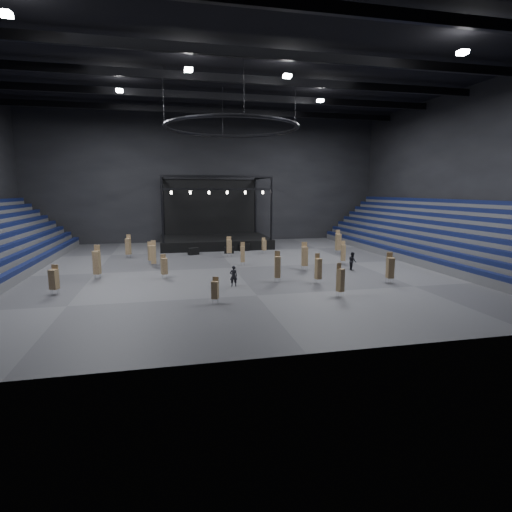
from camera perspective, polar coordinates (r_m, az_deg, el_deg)
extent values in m
plane|color=#434345|center=(38.45, -3.28, -1.68)|extent=(50.00, 50.00, 0.00)
cube|color=black|center=(39.21, -3.55, 25.10)|extent=(50.00, 42.00, 0.20)
cube|color=black|center=(58.59, -6.69, 10.91)|extent=(50.00, 0.20, 18.00)
cube|color=black|center=(17.39, 7.88, 14.70)|extent=(50.00, 0.20, 18.00)
cube|color=black|center=(48.46, 27.77, 10.25)|extent=(0.20, 42.00, 18.00)
cube|color=black|center=(39.73, -30.06, -1.19)|extent=(0.59, 40.00, 0.40)
cube|color=black|center=(39.90, -31.38, -0.16)|extent=(0.59, 40.00, 0.40)
cube|color=black|center=(40.10, -32.68, 0.85)|extent=(0.59, 40.00, 0.40)
cube|color=#4A4A4C|center=(46.74, 23.58, -0.01)|extent=(7.20, 40.00, 0.75)
cube|color=black|center=(44.81, 20.23, 0.57)|extent=(0.59, 40.00, 0.40)
cube|color=#4A4A4C|center=(46.95, 24.06, 0.46)|extent=(6.30, 40.00, 1.50)
cube|color=black|center=(45.20, 21.24, 1.54)|extent=(0.59, 40.00, 0.40)
cube|color=#4A4A4C|center=(47.17, 24.53, 0.93)|extent=(5.40, 40.00, 2.25)
cube|color=black|center=(45.62, 22.24, 2.50)|extent=(0.59, 40.00, 0.40)
cube|color=#4A4A4C|center=(47.39, 25.00, 1.39)|extent=(4.50, 40.00, 3.00)
cube|color=black|center=(46.06, 23.22, 3.43)|extent=(0.59, 40.00, 0.40)
cube|color=#4A4A4C|center=(47.62, 25.46, 1.85)|extent=(3.60, 40.00, 3.75)
cube|color=black|center=(46.53, 24.19, 4.35)|extent=(0.59, 40.00, 0.40)
cube|color=#4A4A4C|center=(47.85, 25.92, 2.30)|extent=(2.70, 40.00, 4.50)
cube|color=black|center=(47.02, 25.13, 5.25)|extent=(0.59, 40.00, 0.40)
cube|color=#4A4A4C|center=(48.10, 26.37, 2.75)|extent=(1.80, 40.00, 5.25)
cube|color=black|center=(47.54, 26.06, 6.13)|extent=(0.59, 40.00, 0.40)
cube|color=#4A4A4C|center=(48.34, 26.82, 3.19)|extent=(0.90, 40.00, 6.00)
cube|color=black|center=(48.07, 26.98, 6.98)|extent=(0.59, 40.00, 0.40)
cube|color=black|center=(53.53, -5.93, 2.07)|extent=(14.00, 10.00, 1.20)
cube|color=black|center=(57.91, -6.55, 7.17)|extent=(13.30, 0.30, 8.00)
cylinder|color=black|center=(48.22, -13.25, 6.44)|extent=(0.24, 0.24, 7.80)
cylinder|color=black|center=(57.41, -13.14, 6.87)|extent=(0.24, 0.24, 7.80)
cylinder|color=black|center=(49.82, 2.21, 6.77)|extent=(0.24, 0.24, 7.80)
cylinder|color=black|center=(58.76, -0.07, 7.17)|extent=(0.24, 0.24, 7.80)
cube|color=black|center=(48.56, -5.47, 11.27)|extent=(13.40, 0.25, 0.25)
cube|color=black|center=(57.70, -6.60, 10.94)|extent=(13.40, 0.25, 0.25)
cube|color=black|center=(48.53, -5.44, 9.50)|extent=(13.40, 0.20, 0.20)
cylinder|color=white|center=(48.17, -12.02, 8.86)|extent=(0.24, 0.24, 0.35)
cylinder|color=white|center=(48.24, -9.37, 8.94)|extent=(0.24, 0.24, 0.35)
cylinder|color=white|center=(48.41, -6.74, 9.00)|extent=(0.24, 0.24, 0.35)
cylinder|color=white|center=(48.68, -4.13, 9.04)|extent=(0.24, 0.24, 0.35)
cylinder|color=white|center=(49.04, -1.56, 9.07)|extent=(0.24, 0.24, 0.35)
cylinder|color=white|center=(49.51, 0.98, 9.07)|extent=(0.24, 0.24, 0.35)
torus|color=black|center=(38.15, -3.47, 17.86)|extent=(12.30, 12.30, 0.30)
cylinder|color=black|center=(39.97, 5.63, 21.08)|extent=(0.04, 0.04, 5.00)
cylinder|color=black|center=(44.42, -4.79, 19.90)|extent=(0.04, 0.04, 5.00)
cylinder|color=black|center=(38.15, -13.12, 21.46)|extent=(0.04, 0.04, 5.00)
cylinder|color=black|center=(32.85, -1.74, 23.72)|extent=(0.04, 0.04, 5.00)
cube|color=black|center=(25.06, 2.76, 32.49)|extent=(49.00, 0.35, 0.70)
cube|color=black|center=(32.37, -1.39, 27.07)|extent=(49.00, 0.35, 0.70)
cube|color=black|center=(39.00, -3.54, 23.97)|extent=(49.00, 0.35, 0.70)
cube|color=black|center=(45.73, -5.00, 21.76)|extent=(49.00, 0.35, 0.70)
cube|color=black|center=(53.51, -6.18, 19.92)|extent=(49.00, 0.35, 0.70)
cube|color=white|center=(28.09, -32.18, 27.24)|extent=(0.60, 0.60, 0.25)
cube|color=white|center=(33.48, 27.43, 24.40)|extent=(0.60, 0.60, 0.25)
cube|color=white|center=(42.48, -18.93, 21.45)|extent=(0.60, 0.60, 0.25)
cube|color=white|center=(45.19, 9.15, 21.06)|extent=(0.60, 0.60, 0.25)
cube|color=white|center=(34.58, -9.62, 24.75)|extent=(0.60, 0.60, 0.25)
cube|color=white|center=(35.93, 4.49, 24.25)|extent=(0.60, 0.60, 0.25)
cube|color=black|center=(46.64, -8.93, 0.68)|extent=(1.35, 1.05, 0.81)
cube|color=black|center=(47.19, -3.88, 0.84)|extent=(1.19, 0.70, 0.75)
cube|color=black|center=(49.08, -1.71, 1.26)|extent=(1.37, 0.79, 0.87)
cylinder|color=silver|center=(39.35, -2.10, -1.16)|extent=(0.03, 0.03, 0.34)
cylinder|color=silver|center=(39.67, -2.19, -1.08)|extent=(0.03, 0.03, 0.34)
cylinder|color=silver|center=(39.41, -1.64, -1.14)|extent=(0.03, 0.03, 0.34)
cylinder|color=silver|center=(39.73, -1.72, -1.06)|extent=(0.03, 0.03, 0.34)
cube|color=tan|center=(39.37, -1.92, 0.28)|extent=(0.49, 0.49, 1.59)
cube|color=tan|center=(39.43, -1.91, 1.39)|extent=(0.39, 0.14, 0.88)
cylinder|color=silver|center=(41.20, -15.03, -0.95)|extent=(0.03, 0.03, 0.42)
cylinder|color=silver|center=(41.59, -15.00, -0.85)|extent=(0.03, 0.03, 0.42)
cylinder|color=silver|center=(41.19, -14.48, -0.93)|extent=(0.03, 0.03, 0.42)
cylinder|color=silver|center=(41.58, -14.46, -0.83)|extent=(0.03, 0.03, 0.42)
cube|color=tan|center=(41.23, -14.80, 0.43)|extent=(0.62, 0.62, 1.51)
cube|color=tan|center=(41.34, -14.91, 1.43)|extent=(0.48, 0.19, 0.83)
cylinder|color=silver|center=(34.34, -13.25, -2.92)|extent=(0.03, 0.03, 0.39)
cylinder|color=silver|center=(34.70, -13.24, -2.79)|extent=(0.03, 0.03, 0.39)
cylinder|color=silver|center=(34.33, -12.63, -2.90)|extent=(0.03, 0.03, 0.39)
cylinder|color=silver|center=(34.70, -12.63, -2.77)|extent=(0.03, 0.03, 0.39)
cube|color=tan|center=(34.35, -12.99, -1.43)|extent=(0.59, 0.59, 1.35)
cube|color=tan|center=(34.42, -13.12, -0.35)|extent=(0.45, 0.19, 0.74)
cylinder|color=silver|center=(32.22, 2.84, -3.50)|extent=(0.03, 0.03, 0.38)
cylinder|color=silver|center=(32.55, 2.68, -3.36)|extent=(0.03, 0.03, 0.38)
cylinder|color=silver|center=(32.31, 3.46, -3.47)|extent=(0.03, 0.03, 0.38)
cylinder|color=silver|center=(32.65, 3.29, -3.33)|extent=(0.03, 0.03, 0.38)
cube|color=tan|center=(32.22, 3.08, -1.59)|extent=(0.52, 0.52, 1.73)
cube|color=tan|center=(32.26, 3.06, -0.10)|extent=(0.44, 0.12, 0.95)
cylinder|color=silver|center=(37.08, 6.73, -1.79)|extent=(0.03, 0.03, 0.45)
cylinder|color=silver|center=(37.47, 6.52, -1.67)|extent=(0.03, 0.03, 0.45)
cylinder|color=silver|center=(37.22, 7.35, -1.76)|extent=(0.03, 0.03, 0.45)
cylinder|color=silver|center=(37.61, 7.13, -1.64)|extent=(0.03, 0.03, 0.45)
cube|color=tan|center=(37.15, 6.97, -0.05)|extent=(0.61, 0.61, 1.76)
cube|color=tan|center=(37.24, 6.92, 1.27)|extent=(0.52, 0.14, 0.97)
cylinder|color=silver|center=(26.28, -6.17, -6.55)|extent=(0.03, 0.03, 0.35)
cylinder|color=silver|center=(26.60, -6.25, -6.36)|extent=(0.03, 0.03, 0.35)
cylinder|color=silver|center=(26.32, -5.45, -6.51)|extent=(0.03, 0.03, 0.35)
cylinder|color=silver|center=(26.63, -5.54, -6.32)|extent=(0.03, 0.03, 0.35)
cube|color=tan|center=(26.26, -5.88, -4.85)|extent=(0.55, 0.55, 1.16)
cube|color=tan|center=(26.30, -5.79, -3.64)|extent=(0.39, 0.20, 0.64)
cylinder|color=silver|center=(47.29, 11.49, 0.50)|extent=(0.03, 0.03, 0.45)
cylinder|color=silver|center=(47.68, 11.29, 0.58)|extent=(0.03, 0.03, 0.45)
cylinder|color=silver|center=(47.46, 11.97, 0.52)|extent=(0.03, 0.03, 0.45)
cylinder|color=silver|center=(47.85, 11.76, 0.60)|extent=(0.03, 0.03, 0.45)
cube|color=tan|center=(47.41, 11.67, 1.95)|extent=(0.55, 0.55, 1.90)
cube|color=tan|center=(47.51, 11.60, 3.06)|extent=(0.52, 0.08, 1.04)
cylinder|color=silver|center=(33.51, 18.41, -3.43)|extent=(0.03, 0.03, 0.42)
cylinder|color=silver|center=(33.84, 18.06, -3.29)|extent=(0.03, 0.03, 0.42)
cylinder|color=silver|center=(33.71, 18.99, -3.39)|extent=(0.03, 0.03, 0.42)
cylinder|color=silver|center=(34.05, 18.64, -3.25)|extent=(0.03, 0.03, 0.42)
cube|color=tan|center=(33.57, 18.62, -1.61)|extent=(0.55, 0.55, 1.65)
cube|color=tan|center=(33.63, 18.53, -0.25)|extent=(0.49, 0.11, 0.91)
cylinder|color=silver|center=(45.87, -17.99, -0.06)|extent=(0.03, 0.03, 0.41)
cylinder|color=silver|center=(46.25, -17.94, 0.01)|extent=(0.03, 0.03, 0.41)
cylinder|color=silver|center=(45.83, -17.50, -0.05)|extent=(0.03, 0.03, 0.41)
cylinder|color=silver|center=(46.21, -17.46, 0.03)|extent=(0.03, 0.03, 0.41)
cube|color=tan|center=(45.88, -17.79, 1.32)|extent=(0.62, 0.62, 1.75)
cube|color=tan|center=(45.97, -17.74, 2.37)|extent=(0.47, 0.21, 0.96)
cylinder|color=silver|center=(40.93, 12.19, -0.96)|extent=(0.03, 0.03, 0.35)
cylinder|color=silver|center=(41.22, 12.00, -0.88)|extent=(0.03, 0.03, 0.35)
cylinder|color=silver|center=(41.06, 12.61, -0.94)|extent=(0.03, 0.03, 0.35)
cylinder|color=silver|center=(41.36, 12.42, -0.86)|extent=(0.03, 0.03, 0.35)
cube|color=tan|center=(40.98, 12.35, 0.44)|extent=(0.48, 0.48, 1.62)
cube|color=tan|center=(41.04, 12.33, 1.53)|extent=(0.40, 0.12, 0.89)
cylinder|color=silver|center=(31.71, -27.24, -4.71)|extent=(0.03, 0.03, 0.43)
cylinder|color=silver|center=(32.10, -27.05, -4.54)|extent=(0.03, 0.03, 0.43)
cylinder|color=silver|center=(31.61, -26.52, -4.70)|extent=(0.03, 0.03, 0.43)
cylinder|color=silver|center=(31.99, -26.35, -4.52)|extent=(0.03, 0.03, 0.43)
cube|color=tan|center=(31.66, -26.91, -3.00)|extent=(0.66, 0.66, 1.41)
cube|color=tan|center=(31.71, -26.78, -1.77)|extent=(0.48, 0.23, 0.77)
cylinder|color=silver|center=(39.60, -14.63, -1.37)|extent=(0.03, 0.03, 0.38)
cylinder|color=silver|center=(39.95, -14.61, -1.27)|extent=(0.03, 0.03, 0.38)
cylinder|color=silver|center=(39.58, -14.11, -1.35)|extent=(0.03, 0.03, 0.38)
cylinder|color=silver|center=(39.94, -14.09, -1.26)|extent=(0.03, 0.03, 0.38)
cube|color=tan|center=(39.59, -14.42, 0.23)|extent=(0.47, 0.47, 1.78)
cube|color=tan|center=(39.65, -14.45, 1.47)|extent=(0.44, 0.07, 0.98)
cylinder|color=silver|center=(35.92, -22.04, -2.81)|extent=(0.03, 0.03, 0.42)
cylinder|color=silver|center=(36.30, -21.94, -2.68)|extent=(0.03, 0.03, 0.42)
cylinder|color=silver|center=(35.86, -21.42, -2.79)|extent=(0.03, 0.03, 0.42)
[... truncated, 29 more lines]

